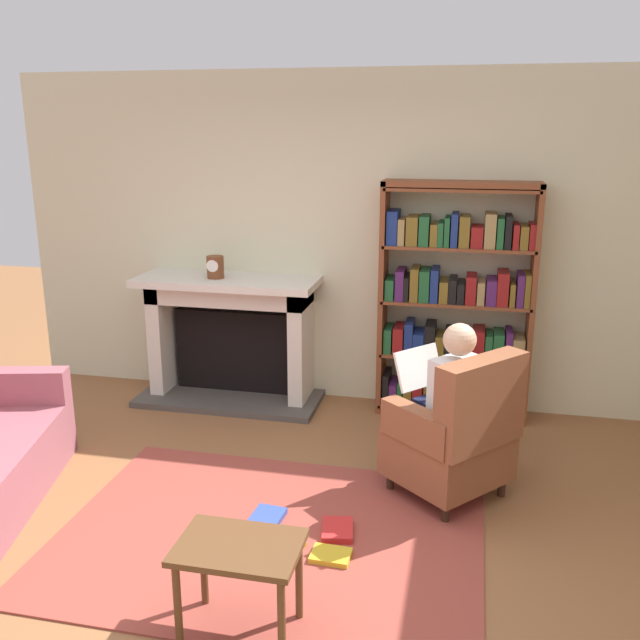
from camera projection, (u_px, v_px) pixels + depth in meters
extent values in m
plane|color=#8F5C37|center=(253.00, 568.00, 3.71)|extent=(14.00, 14.00, 0.00)
cube|color=beige|center=(343.00, 241.00, 5.74)|extent=(5.60, 0.10, 2.70)
cube|color=#974034|center=(269.00, 536.00, 3.99)|extent=(2.40, 1.80, 0.01)
cube|color=#4C4742|center=(229.00, 398.00, 5.94)|extent=(1.54, 0.64, 0.05)
cube|color=black|center=(237.00, 349.00, 6.04)|extent=(1.02, 0.20, 0.70)
cube|color=silver|center=(165.00, 337.00, 6.03)|extent=(0.12, 0.44, 1.01)
cube|color=silver|center=(301.00, 346.00, 5.77)|extent=(0.12, 0.44, 1.01)
cube|color=silver|center=(230.00, 293.00, 5.79)|extent=(1.34, 0.44, 0.16)
cube|color=silver|center=(227.00, 282.00, 5.70)|extent=(1.50, 0.56, 0.06)
cylinder|color=brown|center=(215.00, 267.00, 5.67)|extent=(0.14, 0.14, 0.18)
cylinder|color=white|center=(212.00, 266.00, 5.60)|extent=(0.10, 0.01, 0.10)
cube|color=brown|center=(383.00, 298.00, 5.58)|extent=(0.04, 0.32, 1.87)
cube|color=brown|center=(531.00, 306.00, 5.34)|extent=(0.04, 0.32, 1.87)
cube|color=brown|center=(462.00, 184.00, 5.21)|extent=(1.19, 0.32, 0.04)
cube|color=brown|center=(450.00, 406.00, 5.69)|extent=(1.15, 0.32, 0.02)
cube|color=black|center=(387.00, 386.00, 5.76)|extent=(0.05, 0.26, 0.25)
cube|color=#4C1E59|center=(394.00, 390.00, 5.75)|extent=(0.06, 0.26, 0.17)
cube|color=#1E592D|center=(401.00, 390.00, 5.74)|extent=(0.04, 0.26, 0.19)
cube|color=brown|center=(408.00, 390.00, 5.73)|extent=(0.07, 0.26, 0.20)
cube|color=maroon|center=(418.00, 389.00, 5.70)|extent=(0.08, 0.26, 0.24)
cube|color=brown|center=(429.00, 392.00, 5.69)|extent=(0.08, 0.26, 0.20)
cube|color=black|center=(439.00, 394.00, 5.68)|extent=(0.07, 0.26, 0.17)
cube|color=brown|center=(446.00, 394.00, 5.66)|extent=(0.04, 0.26, 0.18)
cube|color=black|center=(453.00, 394.00, 5.65)|extent=(0.05, 0.26, 0.19)
cube|color=navy|center=(460.00, 395.00, 5.64)|extent=(0.05, 0.26, 0.18)
cube|color=navy|center=(467.00, 391.00, 5.62)|extent=(0.05, 0.26, 0.26)
cube|color=black|center=(474.00, 394.00, 5.61)|extent=(0.06, 0.26, 0.21)
cube|color=brown|center=(483.00, 396.00, 5.60)|extent=(0.08, 0.26, 0.20)
cube|color=maroon|center=(495.00, 396.00, 5.58)|extent=(0.09, 0.26, 0.21)
cube|color=brown|center=(504.00, 398.00, 5.57)|extent=(0.04, 0.26, 0.19)
cube|color=#1E592D|center=(513.00, 395.00, 5.55)|extent=(0.07, 0.26, 0.26)
cube|color=brown|center=(453.00, 355.00, 5.58)|extent=(1.15, 0.32, 0.02)
cube|color=#1E592D|center=(389.00, 338.00, 5.64)|extent=(0.06, 0.26, 0.20)
cube|color=maroon|center=(399.00, 338.00, 5.62)|extent=(0.08, 0.26, 0.21)
cube|color=navy|center=(410.00, 336.00, 5.60)|extent=(0.07, 0.26, 0.25)
cube|color=navy|center=(419.00, 341.00, 5.60)|extent=(0.09, 0.26, 0.18)
cube|color=black|center=(430.00, 338.00, 5.57)|extent=(0.08, 0.26, 0.24)
cube|color=brown|center=(440.00, 343.00, 5.56)|extent=(0.07, 0.26, 0.16)
cube|color=black|center=(451.00, 341.00, 5.54)|extent=(0.08, 0.26, 0.21)
cube|color=brown|center=(460.00, 341.00, 5.52)|extent=(0.05, 0.26, 0.23)
cube|color=black|center=(467.00, 345.00, 5.52)|extent=(0.05, 0.26, 0.16)
cube|color=maroon|center=(478.00, 342.00, 5.49)|extent=(0.09, 0.26, 0.23)
cube|color=#1E592D|center=(488.00, 345.00, 5.48)|extent=(0.06, 0.26, 0.19)
cube|color=#1E592D|center=(498.00, 344.00, 5.46)|extent=(0.08, 0.26, 0.21)
cube|color=#4C1E59|center=(508.00, 344.00, 5.45)|extent=(0.05, 0.26, 0.23)
cube|color=#997F4C|center=(518.00, 347.00, 5.44)|extent=(0.09, 0.26, 0.18)
cube|color=brown|center=(455.00, 302.00, 5.46)|extent=(1.15, 0.32, 0.02)
cube|color=#1E592D|center=(391.00, 288.00, 5.53)|extent=(0.07, 0.26, 0.16)
cube|color=#4C1E59|center=(401.00, 284.00, 5.50)|extent=(0.07, 0.26, 0.24)
cube|color=black|center=(407.00, 287.00, 5.50)|extent=(0.04, 0.26, 0.19)
cube|color=brown|center=(415.00, 283.00, 5.48)|extent=(0.06, 0.26, 0.26)
cube|color=#1E592D|center=(425.00, 284.00, 5.46)|extent=(0.08, 0.26, 0.25)
cube|color=navy|center=(435.00, 284.00, 5.45)|extent=(0.06, 0.26, 0.26)
cube|color=brown|center=(444.00, 290.00, 5.44)|extent=(0.07, 0.26, 0.17)
cube|color=black|center=(453.00, 289.00, 5.43)|extent=(0.06, 0.26, 0.19)
cube|color=black|center=(461.00, 291.00, 5.42)|extent=(0.05, 0.26, 0.16)
cube|color=maroon|center=(471.00, 288.00, 5.39)|extent=(0.08, 0.26, 0.21)
cube|color=#997F4C|center=(481.00, 291.00, 5.38)|extent=(0.06, 0.26, 0.18)
cube|color=#4C1E59|center=(491.00, 291.00, 5.36)|extent=(0.08, 0.26, 0.19)
cube|color=maroon|center=(503.00, 287.00, 5.34)|extent=(0.08, 0.26, 0.25)
cube|color=brown|center=(512.00, 293.00, 5.34)|extent=(0.04, 0.26, 0.17)
cube|color=#4C1E59|center=(520.00, 289.00, 5.31)|extent=(0.05, 0.26, 0.24)
cube|color=brown|center=(527.00, 289.00, 5.30)|extent=(0.04, 0.26, 0.25)
cube|color=brown|center=(458.00, 247.00, 5.34)|extent=(1.15, 0.32, 0.02)
cube|color=navy|center=(394.00, 227.00, 5.40)|extent=(0.08, 0.26, 0.26)
cube|color=#997F4C|center=(403.00, 231.00, 5.39)|extent=(0.05, 0.26, 0.20)
cube|color=brown|center=(413.00, 230.00, 5.37)|extent=(0.09, 0.26, 0.22)
cube|color=#1E592D|center=(425.00, 230.00, 5.35)|extent=(0.07, 0.26, 0.23)
cube|color=brown|center=(434.00, 234.00, 5.34)|extent=(0.05, 0.26, 0.17)
cube|color=#1E592D|center=(441.00, 233.00, 5.33)|extent=(0.04, 0.26, 0.18)
cube|color=#1E592D|center=(447.00, 231.00, 5.32)|extent=(0.04, 0.26, 0.22)
cube|color=navy|center=(455.00, 229.00, 5.30)|extent=(0.05, 0.26, 0.25)
cube|color=brown|center=(465.00, 231.00, 5.29)|extent=(0.08, 0.26, 0.23)
cube|color=maroon|center=(477.00, 236.00, 5.28)|extent=(0.09, 0.26, 0.16)
cube|color=#997F4C|center=(490.00, 230.00, 5.25)|extent=(0.08, 0.26, 0.26)
cube|color=#1E592D|center=(500.00, 232.00, 5.23)|extent=(0.05, 0.26, 0.23)
cube|color=black|center=(508.00, 231.00, 5.22)|extent=(0.05, 0.26, 0.25)
cube|color=maroon|center=(515.00, 236.00, 5.22)|extent=(0.04, 0.26, 0.18)
cube|color=brown|center=(524.00, 236.00, 5.21)|extent=(0.06, 0.26, 0.17)
cube|color=maroon|center=(533.00, 236.00, 5.19)|extent=(0.06, 0.26, 0.19)
cube|color=brown|center=(462.00, 189.00, 5.22)|extent=(1.15, 0.32, 0.02)
cylinder|color=#331E14|center=(446.00, 459.00, 4.78)|extent=(0.05, 0.05, 0.12)
cylinder|color=#331E14|center=(390.00, 481.00, 4.49)|extent=(0.05, 0.05, 0.12)
cylinder|color=#331E14|center=(502.00, 487.00, 4.41)|extent=(0.05, 0.05, 0.12)
cylinder|color=#331E14|center=(445.00, 513.00, 4.12)|extent=(0.05, 0.05, 0.12)
cube|color=brown|center=(447.00, 454.00, 4.40)|extent=(0.87, 0.88, 0.30)
cube|color=brown|center=(481.00, 403.00, 4.10)|extent=(0.54, 0.59, 0.55)
cube|color=brown|center=(478.00, 406.00, 4.48)|extent=(0.49, 0.44, 0.22)
cube|color=brown|center=(418.00, 427.00, 4.17)|extent=(0.49, 0.44, 0.22)
cube|color=silver|center=(456.00, 398.00, 4.25)|extent=(0.36, 0.37, 0.50)
sphere|color=#D8AD8C|center=(460.00, 340.00, 4.15)|extent=(0.20, 0.20, 0.20)
cube|color=#191E3F|center=(440.00, 414.00, 4.50)|extent=(0.38, 0.35, 0.12)
cube|color=#191E3F|center=(422.00, 420.00, 4.41)|extent=(0.38, 0.35, 0.12)
cylinder|color=#191E3F|center=(418.00, 441.00, 4.72)|extent=(0.10, 0.10, 0.42)
cylinder|color=#191E3F|center=(400.00, 447.00, 4.63)|extent=(0.10, 0.10, 0.42)
cube|color=white|center=(419.00, 368.00, 4.48)|extent=(0.32, 0.34, 0.25)
cube|color=#97545F|center=(17.00, 386.00, 4.85)|extent=(0.72, 0.33, 0.24)
cube|color=brown|center=(239.00, 547.00, 3.11)|extent=(0.56, 0.39, 0.03)
cylinder|color=brown|center=(178.00, 607.00, 3.08)|extent=(0.04, 0.04, 0.44)
cylinder|color=brown|center=(282.00, 623.00, 2.98)|extent=(0.04, 0.04, 0.44)
cylinder|color=brown|center=(204.00, 565.00, 3.37)|extent=(0.04, 0.04, 0.44)
cylinder|color=brown|center=(299.00, 579.00, 3.27)|extent=(0.04, 0.04, 0.44)
cube|color=gold|center=(331.00, 555.00, 3.77)|extent=(0.22, 0.17, 0.03)
cube|color=gold|center=(277.00, 546.00, 3.86)|extent=(0.31, 0.33, 0.02)
cube|color=#334CA5|center=(267.00, 518.00, 4.12)|extent=(0.20, 0.25, 0.03)
cube|color=red|center=(337.00, 530.00, 4.00)|extent=(0.21, 0.26, 0.04)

